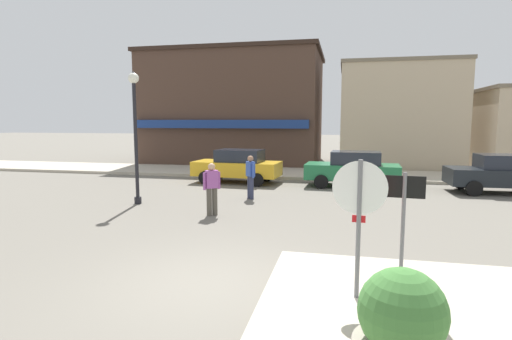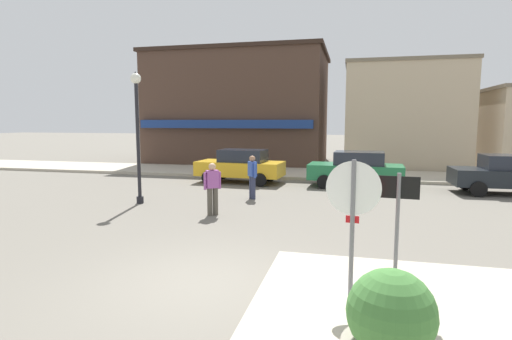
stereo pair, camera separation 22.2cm
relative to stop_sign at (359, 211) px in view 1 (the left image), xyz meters
name	(u,v)px [view 1 (the left image)]	position (x,y,z in m)	size (l,w,h in m)	color
ground_plane	(208,285)	(-2.53, 0.28, -1.52)	(160.00, 160.00, 0.00)	#6B665B
sidewalk_corner	(490,329)	(1.74, -0.46, -1.44)	(6.40, 4.80, 0.15)	#B7AD99
kerb_far	(299,173)	(-2.53, 15.15, -1.44)	(80.00, 4.00, 0.15)	#B7AD99
stop_sign	(359,211)	(0.00, 0.00, 0.00)	(0.82, 0.09, 2.30)	slate
one_way_sign	(403,222)	(0.66, 0.17, -0.19)	(0.60, 0.08, 2.10)	slate
planter	(402,325)	(0.44, -1.59, -0.96)	(1.10, 1.10, 1.23)	gray
lamp_post	(135,119)	(-7.23, 6.38, 1.44)	(0.36, 0.36, 4.54)	black
parked_car_nearest	(238,166)	(-5.06, 11.77, -0.71)	(4.12, 2.10, 1.56)	gold
parked_car_second	(353,169)	(0.18, 11.72, -0.71)	(4.08, 2.03, 1.56)	#1E6B3D
parked_car_third	(503,173)	(5.96, 11.31, -0.71)	(4.04, 1.95, 1.56)	black
pedestrian_crossing_near	(250,176)	(-3.59, 8.11, -0.65)	(0.41, 0.49, 1.61)	#2D334C
pedestrian_crossing_far	(212,187)	(-4.13, 5.28, -0.65)	(0.49, 0.41, 1.61)	#4C473D
building_corner_shop	(236,109)	(-7.61, 21.07, 2.21)	(11.71, 8.35, 7.45)	#473328
building_storefront_left_near	(398,116)	(3.00, 20.08, 1.67)	(7.04, 5.44, 6.36)	tan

